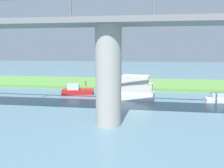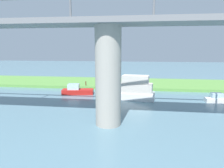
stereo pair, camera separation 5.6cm
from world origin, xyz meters
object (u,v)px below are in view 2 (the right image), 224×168
object	(u,v)px
skiff_small	(130,89)
motorboat_white	(219,99)
mooring_post	(86,83)
bridge_pylon	(108,77)
riverboat_paddlewheel	(77,90)
person_on_bank	(142,82)

from	to	relation	value
skiff_small	motorboat_white	size ratio (longest dim) A/B	1.95
mooring_post	motorboat_white	distance (m)	22.66
bridge_pylon	riverboat_paddlewheel	size ratio (longest dim) A/B	1.82
person_on_bank	skiff_small	world-z (taller)	skiff_small
skiff_small	riverboat_paddlewheel	size ratio (longest dim) A/B	1.50
person_on_bank	mooring_post	distance (m)	10.60
mooring_post	riverboat_paddlewheel	xyz separation A→B (m)	(0.14, 5.21, -0.29)
mooring_post	motorboat_white	size ratio (longest dim) A/B	0.19
mooring_post	skiff_small	xyz separation A→B (m)	(-8.81, 7.25, 0.56)
motorboat_white	riverboat_paddlewheel	world-z (taller)	riverboat_paddlewheel
person_on_bank	mooring_post	world-z (taller)	person_on_bank
person_on_bank	skiff_small	xyz separation A→B (m)	(1.75, 8.15, 0.25)
bridge_pylon	mooring_post	bearing A→B (deg)	-68.32
motorboat_white	riverboat_paddlewheel	bearing A→B (deg)	-6.69
person_on_bank	mooring_post	size ratio (longest dim) A/B	1.76
person_on_bank	motorboat_white	distance (m)	13.79
bridge_pylon	mooring_post	size ratio (longest dim) A/B	12.22
motorboat_white	riverboat_paddlewheel	size ratio (longest dim) A/B	0.77
person_on_bank	motorboat_white	xyz separation A→B (m)	(-10.74, 8.62, -0.72)
mooring_post	motorboat_white	xyz separation A→B (m)	(-21.30, 7.72, -0.41)
person_on_bank	riverboat_paddlewheel	xyz separation A→B (m)	(10.70, 6.11, -0.60)
motorboat_white	riverboat_paddlewheel	distance (m)	21.59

